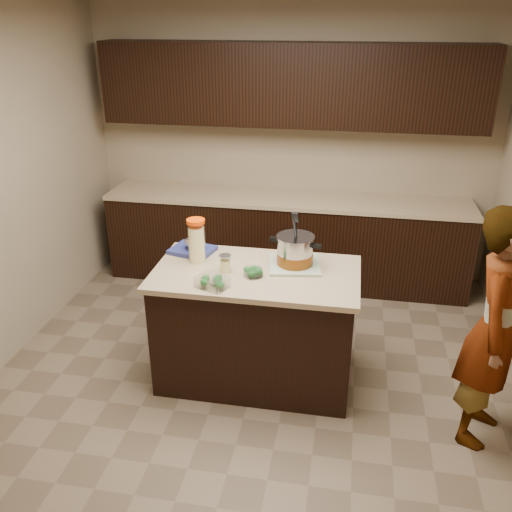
# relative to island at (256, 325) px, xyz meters

# --- Properties ---
(ground_plane) EXTENTS (4.00, 4.00, 0.00)m
(ground_plane) POSITION_rel_island_xyz_m (0.00, 0.00, -0.45)
(ground_plane) COLOR brown
(ground_plane) RESTS_ON ground
(room_shell) EXTENTS (4.04, 4.04, 2.72)m
(room_shell) POSITION_rel_island_xyz_m (0.00, 0.00, 1.26)
(room_shell) COLOR tan
(room_shell) RESTS_ON ground
(back_cabinets) EXTENTS (3.60, 0.63, 2.33)m
(back_cabinets) POSITION_rel_island_xyz_m (0.00, 1.74, 0.49)
(back_cabinets) COLOR black
(back_cabinets) RESTS_ON ground
(island) EXTENTS (1.46, 0.81, 0.90)m
(island) POSITION_rel_island_xyz_m (0.00, 0.00, 0.00)
(island) COLOR black
(island) RESTS_ON ground
(dish_towel) EXTENTS (0.41, 0.41, 0.02)m
(dish_towel) POSITION_rel_island_xyz_m (0.26, 0.14, 0.46)
(dish_towel) COLOR #668E5F
(dish_towel) RESTS_ON island
(stock_pot) EXTENTS (0.38, 0.33, 0.39)m
(stock_pot) POSITION_rel_island_xyz_m (0.26, 0.14, 0.56)
(stock_pot) COLOR #B7B7BC
(stock_pot) RESTS_ON dish_towel
(lemonade_pitcher) EXTENTS (0.16, 0.16, 0.32)m
(lemonade_pitcher) POSITION_rel_island_xyz_m (-0.46, 0.09, 0.60)
(lemonade_pitcher) COLOR #FCED9A
(lemonade_pitcher) RESTS_ON island
(mason_jar) EXTENTS (0.11, 0.11, 0.14)m
(mason_jar) POSITION_rel_island_xyz_m (-0.21, -0.04, 0.51)
(mason_jar) COLOR #FCED9A
(mason_jar) RESTS_ON island
(broccoli_tub_left) EXTENTS (0.14, 0.14, 0.05)m
(broccoli_tub_left) POSITION_rel_island_xyz_m (0.01, -0.07, 0.47)
(broccoli_tub_left) COLOR silver
(broccoli_tub_left) RESTS_ON island
(broccoli_tub_right) EXTENTS (0.17, 0.17, 0.06)m
(broccoli_tub_right) POSITION_rel_island_xyz_m (-0.01, -0.08, 0.48)
(broccoli_tub_right) COLOR silver
(broccoli_tub_right) RESTS_ON island
(broccoli_tub_rect) EXTENTS (0.25, 0.22, 0.07)m
(broccoli_tub_rect) POSITION_rel_island_xyz_m (-0.24, -0.28, 0.48)
(broccoli_tub_rect) COLOR silver
(broccoli_tub_rect) RESTS_ON island
(blue_tray) EXTENTS (0.37, 0.32, 0.12)m
(blue_tray) POSITION_rel_island_xyz_m (-0.53, 0.24, 0.49)
(blue_tray) COLOR navy
(blue_tray) RESTS_ON island
(person) EXTENTS (0.58, 0.68, 1.59)m
(person) POSITION_rel_island_xyz_m (1.56, -0.32, 0.34)
(person) COLOR gray
(person) RESTS_ON ground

